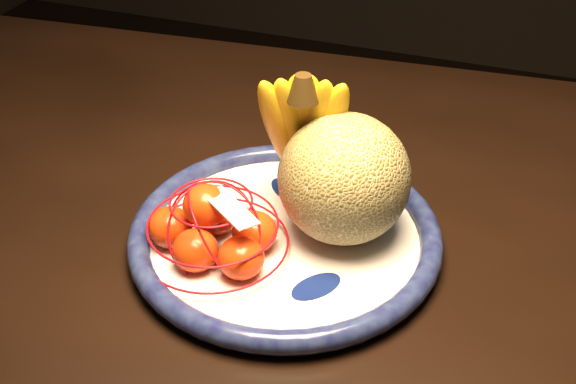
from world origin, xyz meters
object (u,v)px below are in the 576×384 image
(dining_table, at_px, (147,245))
(fruit_bowl, at_px, (285,235))
(cantaloupe, at_px, (344,179))
(mandarin_bag, at_px, (214,231))
(banana_bunch, at_px, (304,129))

(dining_table, distance_m, fruit_bowl, 0.23)
(cantaloupe, bearing_deg, mandarin_bag, -146.70)
(cantaloupe, bearing_deg, banana_bunch, 144.91)
(cantaloupe, bearing_deg, fruit_bowl, -153.03)
(fruit_bowl, relative_size, mandarin_bag, 1.67)
(mandarin_bag, bearing_deg, fruit_bowl, 38.32)
(fruit_bowl, distance_m, mandarin_bag, 0.09)
(fruit_bowl, distance_m, cantaloupe, 0.10)
(banana_bunch, bearing_deg, mandarin_bag, -131.94)
(fruit_bowl, height_order, banana_bunch, banana_bunch)
(fruit_bowl, xyz_separation_m, banana_bunch, (-0.00, 0.07, 0.10))
(dining_table, height_order, mandarin_bag, mandarin_bag)
(fruit_bowl, relative_size, cantaloupe, 2.43)
(cantaloupe, xyz_separation_m, mandarin_bag, (-0.12, -0.08, -0.05))
(dining_table, xyz_separation_m, cantaloupe, (0.27, -0.00, 0.17))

